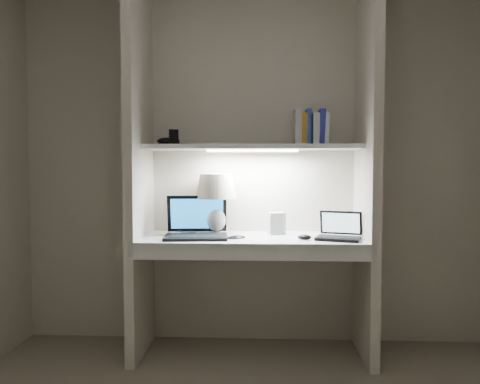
# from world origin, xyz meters

# --- Properties ---
(back_wall) EXTENTS (3.20, 0.01, 2.50)m
(back_wall) POSITION_xyz_m (0.00, 1.50, 1.25)
(back_wall) COLOR beige
(back_wall) RESTS_ON floor
(alcove_panel_left) EXTENTS (0.06, 0.55, 2.50)m
(alcove_panel_left) POSITION_xyz_m (-0.73, 1.23, 1.25)
(alcove_panel_left) COLOR beige
(alcove_panel_left) RESTS_ON floor
(alcove_panel_right) EXTENTS (0.06, 0.55, 2.50)m
(alcove_panel_right) POSITION_xyz_m (0.73, 1.23, 1.25)
(alcove_panel_right) COLOR beige
(alcove_panel_right) RESTS_ON floor
(desk) EXTENTS (1.40, 0.55, 0.04)m
(desk) POSITION_xyz_m (0.00, 1.23, 0.75)
(desk) COLOR white
(desk) RESTS_ON alcove_panel_left
(desk_apron) EXTENTS (1.46, 0.03, 0.10)m
(desk_apron) POSITION_xyz_m (0.00, 0.96, 0.72)
(desk_apron) COLOR silver
(desk_apron) RESTS_ON desk
(shelf) EXTENTS (1.40, 0.36, 0.03)m
(shelf) POSITION_xyz_m (0.00, 1.32, 1.35)
(shelf) COLOR silver
(shelf) RESTS_ON back_wall
(strip_light) EXTENTS (0.60, 0.04, 0.02)m
(strip_light) POSITION_xyz_m (0.00, 1.32, 1.33)
(strip_light) COLOR white
(strip_light) RESTS_ON shelf
(table_lamp) EXTENTS (0.28, 0.28, 0.41)m
(table_lamp) POSITION_xyz_m (-0.24, 1.36, 1.04)
(table_lamp) COLOR white
(table_lamp) RESTS_ON desk
(laptop_main) EXTENTS (0.42, 0.37, 0.26)m
(laptop_main) POSITION_xyz_m (-0.36, 1.21, 0.83)
(laptop_main) COLOR black
(laptop_main) RESTS_ON desk
(laptop_netbook) EXTENTS (0.32, 0.30, 0.17)m
(laptop_netbook) POSITION_xyz_m (0.55, 1.16, 0.81)
(laptop_netbook) COLOR black
(laptop_netbook) RESTS_ON desk
(speaker) EXTENTS (0.12, 0.10, 0.15)m
(speaker) POSITION_xyz_m (0.16, 1.35, 0.84)
(speaker) COLOR silver
(speaker) RESTS_ON desk
(mouse) EXTENTS (0.10, 0.07, 0.03)m
(mouse) POSITION_xyz_m (0.33, 1.12, 0.79)
(mouse) COLOR black
(mouse) RESTS_ON desk
(cable_coil) EXTENTS (0.11, 0.11, 0.01)m
(cable_coil) POSITION_xyz_m (-0.09, 1.17, 0.78)
(cable_coil) COLOR black
(cable_coil) RESTS_ON desk
(sticky_note) EXTENTS (0.10, 0.10, 0.00)m
(sticky_note) POSITION_xyz_m (-0.60, 1.28, 0.77)
(sticky_note) COLOR gold
(sticky_note) RESTS_ON desk
(book_row) EXTENTS (0.23, 0.16, 0.24)m
(book_row) POSITION_xyz_m (0.39, 1.42, 1.48)
(book_row) COLOR white
(book_row) RESTS_ON shelf
(shelf_box) EXTENTS (0.07, 0.06, 0.11)m
(shelf_box) POSITION_xyz_m (-0.53, 1.35, 1.42)
(shelf_box) COLOR black
(shelf_box) RESTS_ON shelf
(shelf_gadget) EXTENTS (0.14, 0.11, 0.05)m
(shelf_gadget) POSITION_xyz_m (-0.59, 1.39, 1.39)
(shelf_gadget) COLOR black
(shelf_gadget) RESTS_ON shelf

